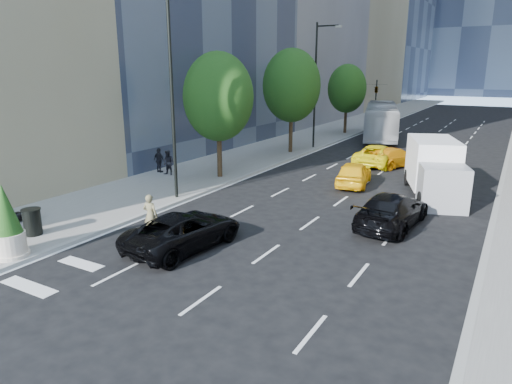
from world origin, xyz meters
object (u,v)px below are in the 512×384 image
Objects in this scene: skateboarder at (151,218)px; box_truck at (435,169)px; city_bus at (381,121)px; trash_can at (32,222)px; planter_shrub at (7,223)px; black_sedan_mercedes at (392,210)px; black_sedan_lincoln at (184,230)px.

skateboarder is 14.94m from box_truck.
city_bus is 1.87× the size of box_truck.
planter_shrub reaches higher than trash_can.
box_truck is (0.71, 5.93, 0.77)m from black_sedan_mercedes.
box_truck is 19.35m from trash_can.
trash_can is (-12.09, -8.56, -0.08)m from black_sedan_mercedes.
trash_can is at bearing 39.38° from black_sedan_mercedes.
trash_can is 2.32m from planter_shrub.
black_sedan_mercedes is 14.81m from trash_can.
box_truck is at bearing 54.72° from planter_shrub.
black_sedan_lincoln is 6.29m from trash_can.
trash_can is 0.39× the size of planter_shrub.
black_sedan_mercedes is 14.96m from planter_shrub.
skateboarder is 31.70m from city_bus.
planter_shrub is (1.29, -1.78, 0.74)m from trash_can.
box_truck is at bearing -92.74° from black_sedan_mercedes.
planter_shrub reaches higher than skateboarder.
trash_can is at bearing -113.07° from city_bus.
black_sedan_mercedes reaches higher than black_sedan_lincoln.
city_bus reaches higher than black_sedan_lincoln.
box_truck reaches higher than black_sedan_lincoln.
city_bus is 21.15m from box_truck.
city_bus reaches higher than box_truck.
black_sedan_lincoln is 0.75× the size of box_truck.
skateboarder is 4.74m from trash_can.
skateboarder is at bearing 1.96° from black_sedan_lincoln.
box_truck is 6.38× the size of trash_can.
black_sedan_lincoln is at bearing -138.57° from box_truck.
skateboarder is 0.34× the size of black_sedan_mercedes.
city_bus is 4.66× the size of planter_shrub.
black_sedan_lincoln is 14.10m from box_truck.
trash_can is (-4.11, -2.35, -0.19)m from skateboarder.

